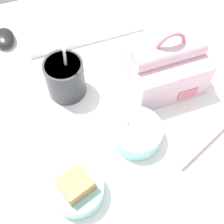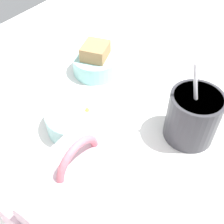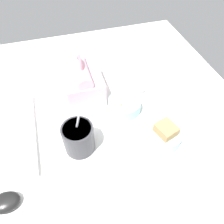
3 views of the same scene
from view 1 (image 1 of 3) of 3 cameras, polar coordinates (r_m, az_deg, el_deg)
name	(u,v)px [view 1 (image 1 of 3)]	position (r cm, az deg, el deg)	size (l,w,h in cm)	color
desk_surface	(99,127)	(80.49, -2.38, -2.83)	(140.00, 110.00, 2.00)	white
keyboard	(82,27)	(100.87, -5.45, 15.24)	(35.93, 13.70, 2.10)	silver
lunch_bag	(166,67)	(83.08, 9.76, 8.03)	(19.42, 14.95, 18.65)	beige
soup_cup	(65,77)	(82.03, -8.57, 6.27)	(10.27, 10.27, 17.80)	#333338
bento_bowl_sandwich	(77,189)	(70.17, -6.45, -13.79)	(11.82, 11.82, 7.96)	#93D1CC
bento_bowl_snacks	(136,133)	(75.83, 4.42, -3.79)	(12.63, 12.63, 5.79)	#93D1CC
computer_mouse	(4,38)	(101.52, -19.16, 12.67)	(6.25, 8.44, 3.19)	black
chopstick_case	(204,141)	(79.78, 16.44, -5.17)	(18.65, 9.60, 1.60)	pink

